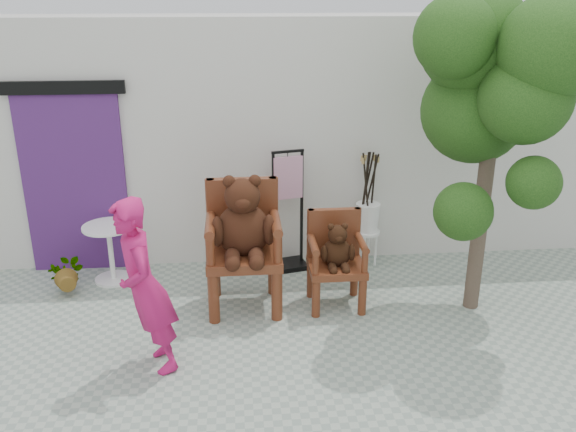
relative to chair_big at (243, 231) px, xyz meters
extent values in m
plane|color=#929E8E|center=(1.02, -1.42, -0.88)|extent=(60.00, 60.00, 0.00)
cube|color=silver|center=(1.02, 1.68, 0.62)|extent=(9.00, 1.00, 3.00)
cube|color=#4B2061|center=(-1.98, 1.16, 0.22)|extent=(1.20, 0.08, 2.20)
cube|color=black|center=(-1.98, 1.12, 1.37)|extent=(1.40, 0.06, 0.15)
cylinder|color=#4E2210|center=(-0.33, -0.33, -0.61)|extent=(0.12, 0.12, 0.55)
cylinder|color=#4E2210|center=(-0.33, 0.26, -0.61)|extent=(0.12, 0.12, 0.55)
cylinder|color=#4E2210|center=(0.33, -0.33, -0.61)|extent=(0.12, 0.12, 0.55)
cylinder|color=#4E2210|center=(0.33, 0.26, -0.61)|extent=(0.12, 0.12, 0.55)
cube|color=#4E2210|center=(0.00, -0.04, -0.28)|extent=(0.79, 0.73, 0.11)
cube|color=#4E2210|center=(0.00, 0.27, 0.14)|extent=(0.75, 0.11, 0.73)
cylinder|color=#4E2210|center=(-0.34, 0.27, 0.14)|extent=(0.11, 0.11, 0.73)
cylinder|color=#4E2210|center=(-0.34, -0.33, -0.06)|extent=(0.09, 0.09, 0.33)
cylinder|color=#4E2210|center=(-0.34, -0.04, 0.11)|extent=(0.11, 0.69, 0.11)
cylinder|color=#4E2210|center=(0.34, 0.27, 0.14)|extent=(0.11, 0.11, 0.73)
cylinder|color=#4E2210|center=(0.34, -0.33, -0.06)|extent=(0.09, 0.09, 0.33)
cylinder|color=#4E2210|center=(0.34, -0.04, 0.11)|extent=(0.11, 0.69, 0.11)
ellipsoid|color=black|center=(0.00, -0.01, 0.02)|extent=(0.56, 0.48, 0.59)
sphere|color=black|center=(0.00, -0.04, 0.41)|extent=(0.37, 0.37, 0.37)
ellipsoid|color=black|center=(0.00, -0.19, 0.38)|extent=(0.17, 0.13, 0.13)
sphere|color=black|center=(-0.13, -0.03, 0.56)|extent=(0.13, 0.13, 0.13)
sphere|color=black|center=(0.13, -0.03, 0.56)|extent=(0.13, 0.13, 0.13)
ellipsoid|color=black|center=(-0.27, -0.13, 0.06)|extent=(0.13, 0.19, 0.34)
ellipsoid|color=black|center=(-0.12, -0.26, -0.18)|extent=(0.16, 0.33, 0.16)
sphere|color=black|center=(-0.12, -0.39, -0.19)|extent=(0.16, 0.16, 0.16)
ellipsoid|color=black|center=(0.27, -0.13, 0.06)|extent=(0.13, 0.19, 0.34)
ellipsoid|color=black|center=(0.12, -0.26, -0.18)|extent=(0.16, 0.33, 0.16)
sphere|color=black|center=(0.12, -0.39, -0.19)|extent=(0.16, 0.16, 0.16)
cylinder|color=#4E2210|center=(0.75, -0.32, -0.67)|extent=(0.09, 0.09, 0.42)
cylinder|color=#4E2210|center=(0.75, 0.13, -0.67)|extent=(0.09, 0.09, 0.42)
cylinder|color=#4E2210|center=(1.25, -0.32, -0.67)|extent=(0.09, 0.09, 0.42)
cylinder|color=#4E2210|center=(1.25, 0.13, -0.67)|extent=(0.09, 0.09, 0.42)
cube|color=#4E2210|center=(1.00, -0.09, -0.42)|extent=(0.60, 0.55, 0.08)
cube|color=#4E2210|center=(1.00, 0.14, -0.11)|extent=(0.57, 0.08, 0.55)
cylinder|color=#4E2210|center=(0.74, 0.14, -0.11)|extent=(0.08, 0.08, 0.55)
cylinder|color=#4E2210|center=(0.74, -0.32, -0.26)|extent=(0.07, 0.07, 0.25)
cylinder|color=#4E2210|center=(0.74, -0.09, -0.13)|extent=(0.08, 0.52, 0.08)
cylinder|color=#4E2210|center=(1.26, 0.14, -0.11)|extent=(0.08, 0.08, 0.55)
cylinder|color=#4E2210|center=(1.26, -0.32, -0.26)|extent=(0.07, 0.07, 0.25)
cylinder|color=#4E2210|center=(1.26, -0.09, -0.13)|extent=(0.08, 0.52, 0.08)
ellipsoid|color=black|center=(1.00, -0.09, -0.25)|extent=(0.31, 0.27, 0.33)
sphere|color=black|center=(1.00, -0.10, -0.03)|extent=(0.21, 0.21, 0.21)
ellipsoid|color=black|center=(1.00, -0.18, -0.05)|extent=(0.09, 0.07, 0.07)
sphere|color=black|center=(0.92, -0.10, 0.06)|extent=(0.07, 0.07, 0.07)
sphere|color=black|center=(1.07, -0.10, 0.06)|extent=(0.07, 0.07, 0.07)
ellipsoid|color=black|center=(0.85, -0.15, -0.23)|extent=(0.07, 0.10, 0.19)
ellipsoid|color=black|center=(0.93, -0.23, -0.36)|extent=(0.09, 0.18, 0.09)
sphere|color=black|center=(0.93, -0.30, -0.37)|extent=(0.09, 0.09, 0.09)
ellipsoid|color=black|center=(1.15, -0.15, -0.23)|extent=(0.07, 0.10, 0.19)
ellipsoid|color=black|center=(1.07, -0.23, -0.36)|extent=(0.09, 0.18, 0.09)
sphere|color=black|center=(1.07, -0.30, -0.37)|extent=(0.09, 0.09, 0.09)
imported|color=#BE175F|center=(-0.89, -1.11, -0.05)|extent=(0.57, 0.70, 1.66)
cylinder|color=white|center=(-1.56, 0.76, -0.19)|extent=(0.60, 0.60, 0.03)
cylinder|color=white|center=(-1.56, 0.76, -0.53)|extent=(0.06, 0.06, 0.68)
cylinder|color=white|center=(-1.56, 0.76, -0.87)|extent=(0.44, 0.44, 0.03)
cube|color=black|center=(0.38, 0.89, -0.13)|extent=(0.04, 0.04, 1.50)
cube|color=black|center=(0.73, 0.97, -0.13)|extent=(0.04, 0.04, 1.50)
cube|color=black|center=(0.56, 0.93, 0.62)|extent=(0.40, 0.12, 0.03)
cube|color=black|center=(0.56, 0.93, -0.85)|extent=(0.52, 0.44, 0.06)
cube|color=#CF8EAD|center=(0.56, 0.92, 0.30)|extent=(0.36, 0.12, 0.52)
cylinder|color=black|center=(0.56, 0.93, 0.59)|extent=(0.01, 0.01, 0.08)
cylinder|color=white|center=(1.55, 0.93, -0.44)|extent=(0.32, 0.32, 0.03)
cylinder|color=white|center=(1.64, 1.01, -0.66)|extent=(0.03, 0.03, 0.44)
cylinder|color=white|center=(1.47, 1.01, -0.66)|extent=(0.03, 0.03, 0.44)
cylinder|color=white|center=(1.47, 0.84, -0.66)|extent=(0.03, 0.03, 0.44)
cylinder|color=white|center=(1.64, 0.84, -0.66)|extent=(0.03, 0.03, 0.44)
cylinder|color=black|center=(1.53, 0.97, 0.17)|extent=(0.17, 0.09, 0.79)
cylinder|color=#9E8148|center=(1.51, 1.03, 0.49)|extent=(0.05, 0.04, 0.08)
cylinder|color=black|center=(1.52, 0.96, 0.17)|extent=(0.13, 0.16, 0.79)
cylinder|color=#9E8148|center=(1.46, 1.00, 0.49)|extent=(0.05, 0.05, 0.08)
cylinder|color=black|center=(1.51, 0.91, 0.17)|extent=(0.09, 0.18, 0.79)
cylinder|color=#9E8148|center=(1.45, 0.88, 0.49)|extent=(0.04, 0.05, 0.08)
cylinder|color=black|center=(1.60, 0.93, 0.17)|extent=(0.03, 0.13, 0.80)
cylinder|color=#9E8148|center=(1.64, 0.93, 0.49)|extent=(0.04, 0.05, 0.07)
cylinder|color=black|center=(1.51, 0.96, 0.17)|extent=(0.08, 0.10, 0.80)
cylinder|color=#9E8148|center=(1.48, 0.98, 0.49)|extent=(0.04, 0.04, 0.08)
cylinder|color=black|center=(1.59, 0.96, 0.17)|extent=(0.15, 0.12, 0.79)
cylinder|color=#9E8148|center=(1.62, 1.01, 0.49)|extent=(0.05, 0.04, 0.08)
cylinder|color=#423328|center=(2.49, -0.25, 0.53)|extent=(0.16, 0.16, 2.82)
sphere|color=#14330E|center=(2.61, -0.63, 1.47)|extent=(0.86, 0.86, 0.86)
sphere|color=#14330E|center=(1.98, -0.38, 2.00)|extent=(0.77, 0.77, 0.77)
sphere|color=#14330E|center=(2.72, 0.23, 1.93)|extent=(0.71, 0.71, 0.71)
sphere|color=#14330E|center=(3.00, 0.21, 1.80)|extent=(0.87, 0.87, 0.87)
sphere|color=#14330E|center=(2.73, -0.73, 1.93)|extent=(0.94, 0.94, 0.94)
sphere|color=#14330E|center=(2.28, -0.09, 1.95)|extent=(1.07, 1.07, 1.07)
sphere|color=#14330E|center=(2.39, -0.01, 1.25)|extent=(1.09, 1.09, 1.09)
sphere|color=#14330E|center=(2.08, -0.75, 0.43)|extent=(0.56, 0.56, 0.56)
sphere|color=#14330E|center=(2.69, -0.85, 0.73)|extent=(0.50, 0.50, 0.50)
imported|color=#14330E|center=(-2.03, 0.51, -0.66)|extent=(0.49, 0.46, 0.44)
camera|label=1|loc=(-0.07, -6.01, 2.43)|focal=38.00mm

